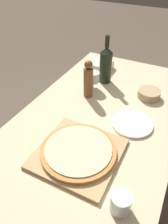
# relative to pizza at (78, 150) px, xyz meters

# --- Properties ---
(ground_plane) EXTENTS (12.00, 12.00, 0.00)m
(ground_plane) POSITION_rel_pizza_xyz_m (-0.03, 0.32, -0.77)
(ground_plane) COLOR brown
(dining_table) EXTENTS (0.86, 1.53, 0.74)m
(dining_table) POSITION_rel_pizza_xyz_m (-0.03, 0.32, -0.12)
(dining_table) COLOR #CCB78E
(dining_table) RESTS_ON ground_plane
(cutting_board) EXTENTS (0.37, 0.37, 0.02)m
(cutting_board) POSITION_rel_pizza_xyz_m (-0.00, -0.00, -0.02)
(cutting_board) COLOR tan
(cutting_board) RESTS_ON dining_table
(pizza) EXTENTS (0.35, 0.35, 0.02)m
(pizza) POSITION_rel_pizza_xyz_m (0.00, 0.00, 0.00)
(pizza) COLOR #BC7A3D
(pizza) RESTS_ON cutting_board
(wine_bottle) EXTENTS (0.08, 0.08, 0.33)m
(wine_bottle) POSITION_rel_pizza_xyz_m (-0.15, 0.68, 0.10)
(wine_bottle) COLOR black
(wine_bottle) RESTS_ON dining_table
(pepper_mill) EXTENTS (0.06, 0.06, 0.24)m
(pepper_mill) POSITION_rel_pizza_xyz_m (-0.18, 0.46, 0.09)
(pepper_mill) COLOR brown
(pepper_mill) RESTS_ON dining_table
(wine_glass) EXTENTS (0.08, 0.08, 0.12)m
(wine_glass) POSITION_rel_pizza_xyz_m (-0.19, 0.56, 0.05)
(wine_glass) COLOR silver
(wine_glass) RESTS_ON dining_table
(small_bowl) EXTENTS (0.14, 0.14, 0.05)m
(small_bowl) POSITION_rel_pizza_xyz_m (0.18, 0.62, -0.00)
(small_bowl) COLOR tan
(small_bowl) RESTS_ON dining_table
(drinking_tumbler) EXTENTS (0.08, 0.08, 0.08)m
(drinking_tumbler) POSITION_rel_pizza_xyz_m (0.26, -0.16, 0.01)
(drinking_tumbler) COLOR silver
(drinking_tumbler) RESTS_ON dining_table
(dinner_plate) EXTENTS (0.22, 0.22, 0.01)m
(dinner_plate) POSITION_rel_pizza_xyz_m (0.16, 0.32, -0.02)
(dinner_plate) COLOR white
(dinner_plate) RESTS_ON dining_table
(food_container) EXTENTS (0.16, 0.15, 0.06)m
(food_container) POSITION_rel_pizza_xyz_m (-0.25, 0.83, -0.00)
(food_container) COLOR beige
(food_container) RESTS_ON dining_table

